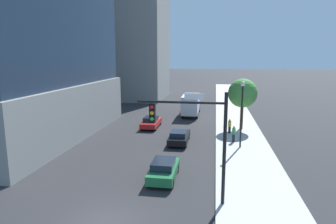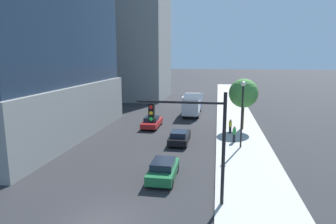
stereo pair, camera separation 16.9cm
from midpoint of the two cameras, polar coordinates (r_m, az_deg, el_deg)
name	(u,v)px [view 2 (the right image)]	position (r m, az deg, el deg)	size (l,w,h in m)	color
ground_plane	(102,224)	(16.94, -12.17, -20.17)	(400.00, 400.00, 0.00)	#28282B
sidewalk	(240,133)	(34.63, 13.67, -3.97)	(5.15, 120.00, 0.15)	#B2AFA8
construction_building	(130,7)	(63.79, -7.17, 19.34)	(15.31, 25.35, 42.59)	gray
traffic_light_pole	(194,129)	(16.90, 5.20, -3.19)	(5.10, 0.48, 6.54)	black
street_lamp	(242,105)	(28.28, 14.22, 1.28)	(0.44, 0.44, 6.22)	black
street_tree	(243,93)	(35.70, 14.38, 3.47)	(3.36, 3.36, 5.95)	brown
car_red	(152,122)	(36.60, -2.96, -1.94)	(1.86, 4.62, 1.36)	red
car_green	(163,170)	(21.48, -0.68, -10.96)	(1.79, 4.12, 1.41)	#1E6638
car_black	(180,137)	(30.06, 2.39, -4.74)	(1.83, 4.70, 1.34)	black
box_truck	(192,104)	(44.18, 4.76, 1.60)	(2.31, 7.96, 3.12)	#1E4799
pedestrian_yellow_shirt	(230,126)	(33.94, 11.98, -2.69)	(0.34, 0.34, 1.57)	black
pedestrian_green_shirt	(234,134)	(30.57, 12.73, -4.13)	(0.34, 0.34, 1.62)	black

